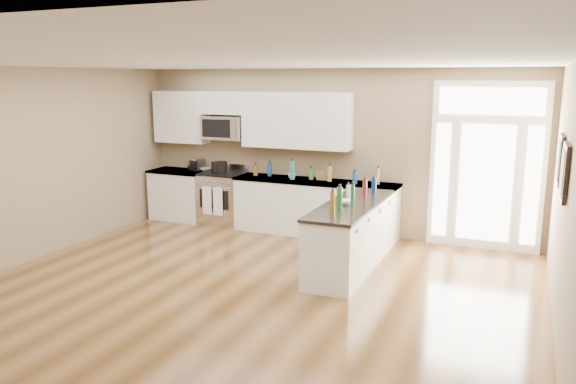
{
  "coord_description": "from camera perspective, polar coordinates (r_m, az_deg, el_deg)",
  "views": [
    {
      "loc": [
        3.09,
        -5.07,
        2.64
      ],
      "look_at": [
        0.07,
        2.0,
        1.07
      ],
      "focal_mm": 35.0,
      "sensor_mm": 36.0,
      "label": 1
    }
  ],
  "objects": [
    {
      "name": "cardboard_box",
      "position": [
        9.56,
        3.57,
        1.73
      ],
      "size": [
        0.2,
        0.15,
        0.15
      ],
      "primitive_type": "cube",
      "rotation": [
        0.0,
        0.0,
        -0.06
      ],
      "color": "brown",
      "rests_on": "back_cabinet_right"
    },
    {
      "name": "entry_door",
      "position": [
        9.14,
        19.52,
        2.44
      ],
      "size": [
        1.7,
        0.1,
        2.6
      ],
      "color": "white",
      "rests_on": "ground"
    },
    {
      "name": "cup_counter",
      "position": [
        9.67,
        0.4,
        1.67
      ],
      "size": [
        0.14,
        0.14,
        0.1
      ],
      "primitive_type": "imported",
      "rotation": [
        0.0,
        0.0,
        0.22
      ],
      "color": "white",
      "rests_on": "back_cabinet_right"
    },
    {
      "name": "wall_art_far",
      "position": [
        6.36,
        26.28,
        1.82
      ],
      "size": [
        0.05,
        0.58,
        0.58
      ],
      "color": "black",
      "rests_on": "room_shell"
    },
    {
      "name": "bowl_peninsula",
      "position": [
        7.72,
        5.83,
        -1.03
      ],
      "size": [
        0.25,
        0.25,
        0.06
      ],
      "primitive_type": "imported",
      "rotation": [
        0.0,
        0.0,
        -0.38
      ],
      "color": "white",
      "rests_on": "peninsula_cabinet"
    },
    {
      "name": "upper_cabinet_left",
      "position": [
        10.75,
        -10.75,
        7.5
      ],
      "size": [
        1.04,
        0.33,
        0.95
      ],
      "primitive_type": "cube",
      "color": "white",
      "rests_on": "room_shell"
    },
    {
      "name": "back_cabinet_left",
      "position": [
        10.83,
        -10.84,
        -0.43
      ],
      "size": [
        1.1,
        0.66,
        0.94
      ],
      "color": "white",
      "rests_on": "ground"
    },
    {
      "name": "back_cabinet_right",
      "position": [
        9.6,
        2.75,
        -1.76
      ],
      "size": [
        2.85,
        0.66,
        0.94
      ],
      "color": "white",
      "rests_on": "ground"
    },
    {
      "name": "stockpot",
      "position": [
        10.2,
        -6.99,
        2.53
      ],
      "size": [
        0.38,
        0.38,
        0.22
      ],
      "primitive_type": "cylinder",
      "rotation": [
        0.0,
        0.0,
        -0.43
      ],
      "color": "black",
      "rests_on": "kitchen_range"
    },
    {
      "name": "bowl_left",
      "position": [
        10.6,
        -8.43,
        2.29
      ],
      "size": [
        0.23,
        0.23,
        0.05
      ],
      "primitive_type": "imported",
      "rotation": [
        0.0,
        0.0,
        -0.13
      ],
      "color": "white",
      "rests_on": "back_cabinet_left"
    },
    {
      "name": "ground",
      "position": [
        6.5,
        -7.67,
        -12.55
      ],
      "size": [
        8.0,
        8.0,
        0.0
      ],
      "primitive_type": "plane",
      "color": "#503216"
    },
    {
      "name": "upper_cabinet_short",
      "position": [
        10.25,
        -6.43,
        8.98
      ],
      "size": [
        0.82,
        0.33,
        0.4
      ],
      "primitive_type": "cube",
      "color": "white",
      "rests_on": "room_shell"
    },
    {
      "name": "upper_cabinet_right",
      "position": [
        9.66,
        0.82,
        7.27
      ],
      "size": [
        1.94,
        0.33,
        0.95
      ],
      "primitive_type": "cube",
      "color": "white",
      "rests_on": "room_shell"
    },
    {
      "name": "kitchen_range",
      "position": [
        10.34,
        -6.63,
        -0.62
      ],
      "size": [
        0.78,
        0.69,
        1.08
      ],
      "color": "silver",
      "rests_on": "ground"
    },
    {
      "name": "microwave",
      "position": [
        10.24,
        -6.48,
        6.51
      ],
      "size": [
        0.78,
        0.41,
        0.42
      ],
      "color": "silver",
      "rests_on": "room_shell"
    },
    {
      "name": "peninsula_cabinet",
      "position": [
        7.94,
        6.41,
        -4.68
      ],
      "size": [
        0.69,
        2.32,
        0.94
      ],
      "color": "white",
      "rests_on": "ground"
    },
    {
      "name": "counter_bottles",
      "position": [
        8.75,
        3.71,
        1.15
      ],
      "size": [
        2.42,
        2.45,
        0.32
      ],
      "color": "#19591E",
      "rests_on": "back_cabinet_right"
    },
    {
      "name": "wall_art_near",
      "position": [
        7.34,
        25.91,
        3.01
      ],
      "size": [
        0.05,
        0.58,
        0.58
      ],
      "color": "black",
      "rests_on": "room_shell"
    },
    {
      "name": "toaster_oven",
      "position": [
        10.61,
        -9.29,
        2.79
      ],
      "size": [
        0.33,
        0.3,
        0.23
      ],
      "primitive_type": "cube",
      "rotation": [
        0.0,
        0.0,
        -0.38
      ],
      "color": "silver",
      "rests_on": "back_cabinet_left"
    },
    {
      "name": "room_shell",
      "position": [
        6.01,
        -8.1,
        2.5
      ],
      "size": [
        8.0,
        8.0,
        8.0
      ],
      "color": "#8B7658",
      "rests_on": "ground"
    }
  ]
}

